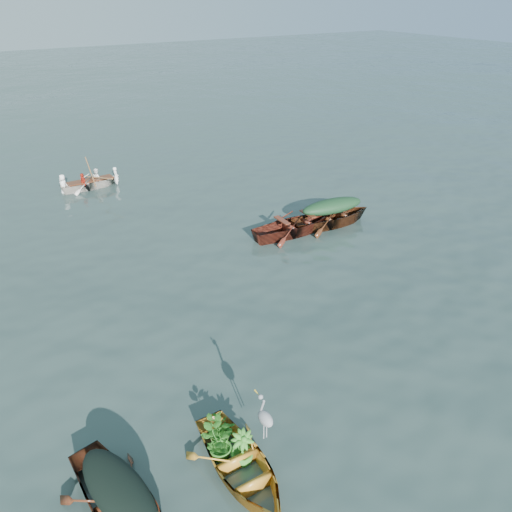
{
  "coord_description": "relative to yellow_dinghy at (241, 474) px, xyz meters",
  "views": [
    {
      "loc": [
        -6.63,
        -8.46,
        7.76
      ],
      "look_at": [
        0.34,
        2.91,
        0.5
      ],
      "focal_mm": 35.0,
      "sensor_mm": 36.0,
      "label": 1
    }
  ],
  "objects": [
    {
      "name": "rowed_boat",
      "position": [
        1.67,
        15.88,
        0.0
      ],
      "size": [
        3.56,
        1.23,
        0.79
      ],
      "primitive_type": "imported",
      "rotation": [
        0.0,
        0.0,
        1.62
      ],
      "color": "beige",
      "rests_on": "ground"
    },
    {
      "name": "yellow_dinghy",
      "position": [
        0.0,
        0.0,
        0.0
      ],
      "size": [
        1.41,
        3.22,
        0.87
      ],
      "primitive_type": "imported",
      "rotation": [
        0.0,
        0.0,
        0.01
      ],
      "color": "#B77223",
      "rests_on": "ground"
    },
    {
      "name": "green_tarp_boat",
      "position": [
        8.11,
        7.45,
        0.0
      ],
      "size": [
        4.57,
        1.76,
        1.05
      ],
      "primitive_type": "imported",
      "rotation": [
        0.0,
        0.0,
        1.49
      ],
      "color": "#452410",
      "rests_on": "ground"
    },
    {
      "name": "ground",
      "position": [
        3.73,
        3.19,
        0.0
      ],
      "size": [
        140.0,
        140.0,
        0.0
      ],
      "primitive_type": "plane",
      "color": "#2D3F3C",
      "rests_on": "ground"
    },
    {
      "name": "rowers",
      "position": [
        1.67,
        15.88,
        0.78
      ],
      "size": [
        2.5,
        1.07,
        0.76
      ],
      "primitive_type": "imported",
      "rotation": [
        0.0,
        0.0,
        1.62
      ],
      "color": "white",
      "rests_on": "rowed_boat"
    },
    {
      "name": "dark_tarp_cover",
      "position": [
        -2.05,
        0.32,
        0.67
      ],
      "size": [
        1.15,
        2.18,
        0.4
      ],
      "primitive_type": "ellipsoid",
      "rotation": [
        0.0,
        0.0,
        0.19
      ],
      "color": "black",
      "rests_on": "dark_covered_boat"
    },
    {
      "name": "green_tarp_cover",
      "position": [
        8.11,
        7.45,
        0.79
      ],
      "size": [
        2.52,
        0.97,
        0.52
      ],
      "primitive_type": "ellipsoid",
      "rotation": [
        0.0,
        0.0,
        1.49
      ],
      "color": "#14311A",
      "rests_on": "green_tarp_boat"
    },
    {
      "name": "heron",
      "position": [
        0.55,
        0.05,
        0.89
      ],
      "size": [
        0.28,
        0.4,
        0.92
      ],
      "primitive_type": null,
      "rotation": [
        0.0,
        0.0,
        0.01
      ],
      "color": "gray",
      "rests_on": "yellow_dinghy"
    },
    {
      "name": "dinghy_weeds",
      "position": [
        0.02,
        0.55,
        0.73
      ],
      "size": [
        0.7,
        0.9,
        0.6
      ],
      "primitive_type": "imported",
      "rotation": [
        0.0,
        0.0,
        0.01
      ],
      "color": "#31651A",
      "rests_on": "yellow_dinghy"
    },
    {
      "name": "thwart_benches",
      "position": [
        6.57,
        7.58,
        0.55
      ],
      "size": [
        2.27,
        0.89,
        0.04
      ],
      "primitive_type": null,
      "rotation": [
        0.0,
        0.0,
        1.55
      ],
      "color": "#512013",
      "rests_on": "open_wooden_boat"
    },
    {
      "name": "open_wooden_boat",
      "position": [
        6.57,
        7.58,
        0.0
      ],
      "size": [
        4.53,
        1.49,
        1.06
      ],
      "primitive_type": "imported",
      "rotation": [
        0.0,
        0.0,
        1.55
      ],
      "color": "#521F14",
      "rests_on": "ground"
    },
    {
      "name": "oars",
      "position": [
        1.67,
        15.88,
        0.43
      ],
      "size": [
        0.73,
        2.63,
        0.06
      ],
      "primitive_type": null,
      "rotation": [
        0.0,
        0.0,
        1.62
      ],
      "color": "#946238",
      "rests_on": "rowed_boat"
    }
  ]
}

